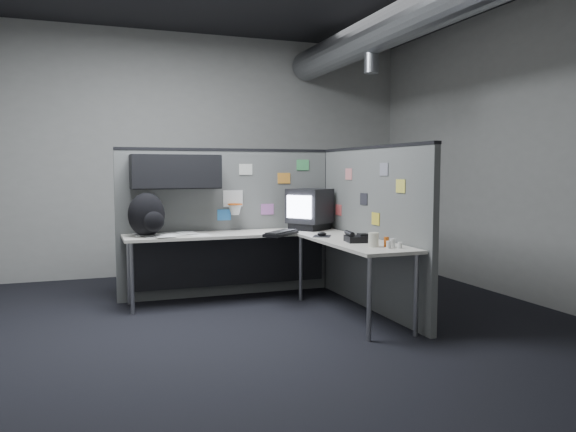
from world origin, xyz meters
name	(u,v)px	position (x,y,z in m)	size (l,w,h in m)	color
room	(330,93)	(0.56, 0.00, 2.10)	(5.62, 5.62, 3.22)	black
partition_back	(215,207)	(-0.25, 1.23, 1.00)	(2.44, 0.42, 1.63)	#5B5D5B
partition_right	(370,227)	(1.10, 0.22, 0.82)	(0.07, 2.23, 1.63)	#5B5D5B
desk	(265,246)	(0.15, 0.70, 0.61)	(2.31, 2.11, 0.73)	beige
monitor	(310,209)	(0.76, 1.01, 0.96)	(0.55, 0.55, 0.45)	black
keyboard	(281,233)	(0.29, 0.61, 0.75)	(0.47, 0.46, 0.04)	black
mouse	(322,235)	(0.64, 0.37, 0.75)	(0.24, 0.26, 0.04)	black
phone	(356,238)	(0.76, -0.14, 0.77)	(0.23, 0.25, 0.10)	black
bottles	(391,243)	(0.87, -0.58, 0.77)	(0.14, 0.17, 0.08)	silver
cup	(373,240)	(0.75, -0.48, 0.79)	(0.09, 0.09, 0.12)	beige
papers	(171,235)	(-0.78, 0.96, 0.74)	(0.75, 0.50, 0.02)	white
backpack	(147,215)	(-1.01, 0.94, 0.95)	(0.37, 0.34, 0.44)	black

